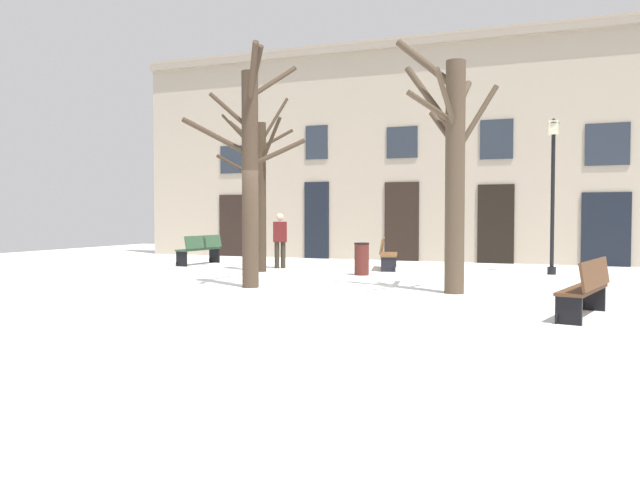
% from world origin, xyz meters
% --- Properties ---
extents(ground_plane, '(31.59, 31.59, 0.00)m').
position_xyz_m(ground_plane, '(0.00, 0.00, 0.00)').
color(ground_plane, white).
extents(building_facade, '(19.74, 0.60, 7.48)m').
position_xyz_m(building_facade, '(0.01, 8.87, 3.78)').
color(building_facade, tan).
rests_on(building_facade, ground).
extents(tree_left_of_center, '(2.40, 2.58, 4.99)m').
position_xyz_m(tree_left_of_center, '(-0.72, -0.43, 2.56)').
color(tree_left_of_center, '#423326').
rests_on(tree_left_of_center, ground).
extents(tree_near_facade, '(2.05, 2.29, 5.14)m').
position_xyz_m(tree_near_facade, '(3.47, 0.17, 2.59)').
color(tree_near_facade, '#4C3D2D').
rests_on(tree_near_facade, ground).
extents(tree_right_of_center, '(2.26, 2.68, 4.88)m').
position_xyz_m(tree_right_of_center, '(-2.33, 3.14, 2.34)').
color(tree_right_of_center, '#382B1E').
rests_on(tree_right_of_center, ground).
extents(streetlamp, '(0.30, 0.30, 4.05)m').
position_xyz_m(streetlamp, '(5.10, 5.22, 2.47)').
color(streetlamp, black).
rests_on(streetlamp, ground).
extents(litter_bin, '(0.40, 0.40, 0.84)m').
position_xyz_m(litter_bin, '(0.57, 3.17, 0.42)').
color(litter_bin, '#4C1E19').
rests_on(litter_bin, ground).
extents(bench_near_lamp, '(0.54, 1.90, 0.91)m').
position_xyz_m(bench_near_lamp, '(-5.22, 4.66, 0.49)').
color(bench_near_lamp, '#2D4C33').
rests_on(bench_near_lamp, ground).
extents(bench_near_center_tree, '(0.79, 1.87, 0.89)m').
position_xyz_m(bench_near_center_tree, '(5.96, -2.15, 0.46)').
color(bench_near_center_tree, '#51331E').
rests_on(bench_near_center_tree, ground).
extents(bench_by_litter_bin, '(0.91, 1.85, 0.90)m').
position_xyz_m(bench_by_litter_bin, '(0.66, 5.15, 0.46)').
color(bench_by_litter_bin, brown).
rests_on(bench_by_litter_bin, ground).
extents(person_near_bench, '(0.44, 0.39, 1.59)m').
position_xyz_m(person_near_bench, '(-2.31, 4.34, 0.87)').
color(person_near_bench, '#2D271E').
rests_on(person_near_bench, ground).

